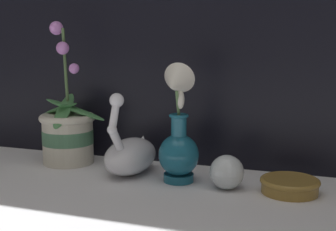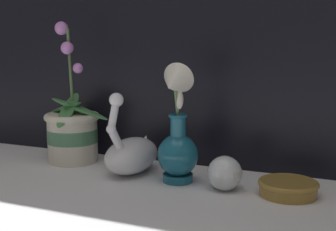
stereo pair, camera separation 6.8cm
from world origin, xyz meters
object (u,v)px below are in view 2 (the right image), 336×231
Objects in this scene: orchid_potted_plant at (72,130)px; swan_figurine at (132,153)px; amber_dish at (288,187)px; glass_sphere at (225,173)px; blue_vase at (177,138)px.

orchid_potted_plant is 0.21m from swan_figurine.
amber_dish is (0.39, -0.02, -0.03)m from swan_figurine.
glass_sphere is (0.25, -0.04, -0.01)m from swan_figurine.
blue_vase is 3.62× the size of glass_sphere.
blue_vase is at bearing -13.40° from swan_figurine.
swan_figurine is at bearing -9.49° from orchid_potted_plant.
glass_sphere is 0.60× the size of amber_dish.
orchid_potted_plant is at bearing 168.92° from blue_vase.
blue_vase reaches higher than swan_figurine.
glass_sphere is at bearing -9.55° from orchid_potted_plant.
orchid_potted_plant is 1.74× the size of swan_figurine.
blue_vase is at bearing -178.26° from amber_dish.
swan_figurine is (0.20, -0.03, -0.04)m from orchid_potted_plant.
amber_dish is at bearing 7.76° from glass_sphere.
amber_dish is (0.59, -0.06, -0.07)m from orchid_potted_plant.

